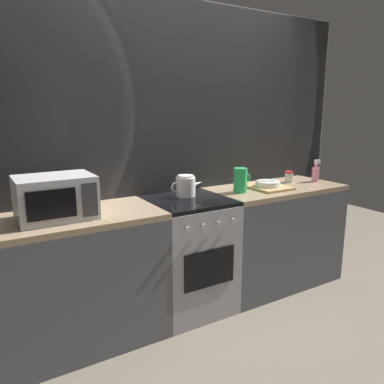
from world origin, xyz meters
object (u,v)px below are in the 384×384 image
(stove_unit, at_px, (188,255))
(spice_jar, at_px, (289,177))
(pitcher, at_px, (240,180))
(microwave, at_px, (55,197))
(dish_pile, at_px, (267,185))
(spray_bottle, at_px, (316,173))
(kettle, at_px, (186,186))

(stove_unit, bearing_deg, spice_jar, 4.05)
(stove_unit, bearing_deg, pitcher, -1.87)
(microwave, xyz_separation_m, dish_pile, (1.75, 0.01, -0.11))
(dish_pile, bearing_deg, pitcher, -178.39)
(pitcher, height_order, spray_bottle, spray_bottle)
(kettle, bearing_deg, microwave, -173.77)
(kettle, distance_m, pitcher, 0.47)
(stove_unit, bearing_deg, dish_pile, -0.55)
(kettle, xyz_separation_m, spray_bottle, (1.35, -0.10, -0.00))
(kettle, xyz_separation_m, pitcher, (0.45, -0.11, 0.02))
(microwave, distance_m, spray_bottle, 2.35)
(pitcher, distance_m, spray_bottle, 0.89)
(pitcher, bearing_deg, spice_jar, 8.46)
(spice_jar, bearing_deg, spray_bottle, -20.61)
(pitcher, bearing_deg, stove_unit, 178.13)
(kettle, relative_size, spray_bottle, 1.40)
(pitcher, relative_size, spice_jar, 1.90)
(microwave, xyz_separation_m, spice_jar, (2.10, 0.10, -0.08))
(stove_unit, xyz_separation_m, kettle, (0.03, 0.09, 0.53))
(microwave, height_order, spice_jar, microwave)
(dish_pile, xyz_separation_m, spray_bottle, (0.60, -0.01, 0.06))
(kettle, relative_size, dish_pile, 0.71)
(kettle, relative_size, spice_jar, 2.71)
(stove_unit, xyz_separation_m, spray_bottle, (1.38, -0.01, 0.53))
(dish_pile, xyz_separation_m, spice_jar, (0.35, 0.09, 0.03))
(dish_pile, relative_size, spray_bottle, 1.97)
(microwave, xyz_separation_m, kettle, (1.00, 0.11, -0.05))
(stove_unit, relative_size, spray_bottle, 4.43)
(microwave, bearing_deg, kettle, 6.23)
(kettle, bearing_deg, spice_jar, -0.60)
(spray_bottle, bearing_deg, spice_jar, 159.39)
(pitcher, bearing_deg, dish_pile, 1.61)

